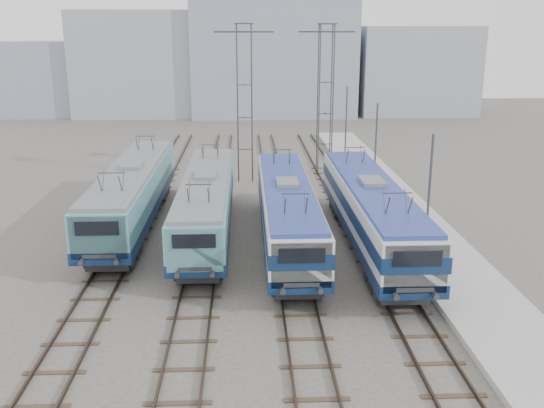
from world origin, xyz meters
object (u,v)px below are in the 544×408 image
at_px(catenary_tower_west, 245,96).
at_px(catenary_tower_east, 325,93).
at_px(locomotive_center_left, 206,201).
at_px(locomotive_far_right, 371,209).
at_px(locomotive_center_right, 287,209).
at_px(mast_mid, 375,156).
at_px(locomotive_far_left, 133,192).
at_px(mast_front, 428,207).
at_px(mast_rear, 346,128).

xyz_separation_m(catenary_tower_west, catenary_tower_east, (6.50, 2.00, 0.00)).
distance_m(locomotive_center_left, locomotive_far_right, 9.30).
xyz_separation_m(locomotive_center_right, catenary_tower_east, (4.25, 17.64, 4.41)).
relative_size(locomotive_center_left, mast_mid, 2.48).
bearing_deg(locomotive_center_left, locomotive_center_right, -22.55).
height_order(locomotive_far_left, catenary_tower_west, catenary_tower_west).
relative_size(mast_front, mast_rear, 1.00).
relative_size(locomotive_center_left, mast_front, 2.48).
height_order(locomotive_center_left, mast_rear, mast_rear).
height_order(locomotive_far_left, mast_front, mast_front).
height_order(catenary_tower_east, mast_front, catenary_tower_east).
bearing_deg(mast_front, catenary_tower_west, 113.27).
xyz_separation_m(locomotive_center_left, mast_front, (10.85, -6.23, 1.33)).
bearing_deg(mast_rear, mast_mid, -90.00).
bearing_deg(locomotive_center_left, locomotive_far_right, -14.61).
xyz_separation_m(locomotive_far_left, locomotive_center_right, (9.00, -3.85, -0.04)).
xyz_separation_m(locomotive_far_right, catenary_tower_west, (-6.75, 16.12, 4.34)).
bearing_deg(locomotive_center_right, mast_rear, 72.08).
relative_size(catenary_tower_east, mast_mid, 1.71).
bearing_deg(catenary_tower_west, locomotive_far_right, -67.28).
relative_size(catenary_tower_east, mast_rear, 1.71).
bearing_deg(catenary_tower_east, mast_rear, 43.60).
height_order(mast_mid, mast_rear, same).
relative_size(locomotive_far_right, mast_front, 2.58).
relative_size(locomotive_center_right, mast_mid, 2.49).
height_order(catenary_tower_west, mast_mid, catenary_tower_west).
distance_m(locomotive_center_left, catenary_tower_west, 14.66).
relative_size(locomotive_center_right, catenary_tower_west, 1.45).
bearing_deg(mast_front, mast_rear, 90.00).
xyz_separation_m(mast_front, mast_mid, (0.00, 12.00, 0.00)).
distance_m(locomotive_far_right, mast_front, 4.46).
bearing_deg(locomotive_center_left, locomotive_far_left, 156.26).
xyz_separation_m(locomotive_center_left, catenary_tower_west, (2.25, 13.77, 4.47)).
height_order(locomotive_center_left, catenary_tower_east, catenary_tower_east).
bearing_deg(mast_rear, locomotive_far_left, -134.18).
distance_m(locomotive_center_left, locomotive_center_right, 4.87).
relative_size(locomotive_far_right, mast_rear, 2.58).
bearing_deg(locomotive_far_left, locomotive_far_right, -17.77).
height_order(catenary_tower_west, catenary_tower_east, same).
distance_m(catenary_tower_west, mast_front, 22.00).
xyz_separation_m(locomotive_far_right, mast_rear, (1.85, 20.12, 1.19)).
relative_size(mast_front, mast_mid, 1.00).
xyz_separation_m(locomotive_center_right, locomotive_far_right, (4.50, -0.48, 0.08)).
height_order(locomotive_far_left, locomotive_center_left, locomotive_far_left).
bearing_deg(catenary_tower_west, locomotive_center_right, -81.81).
height_order(locomotive_far_left, mast_mid, mast_mid).
distance_m(locomotive_far_left, catenary_tower_west, 14.28).
bearing_deg(locomotive_far_left, mast_front, -28.13).
height_order(locomotive_center_right, mast_rear, mast_rear).
distance_m(locomotive_far_left, mast_mid, 15.86).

